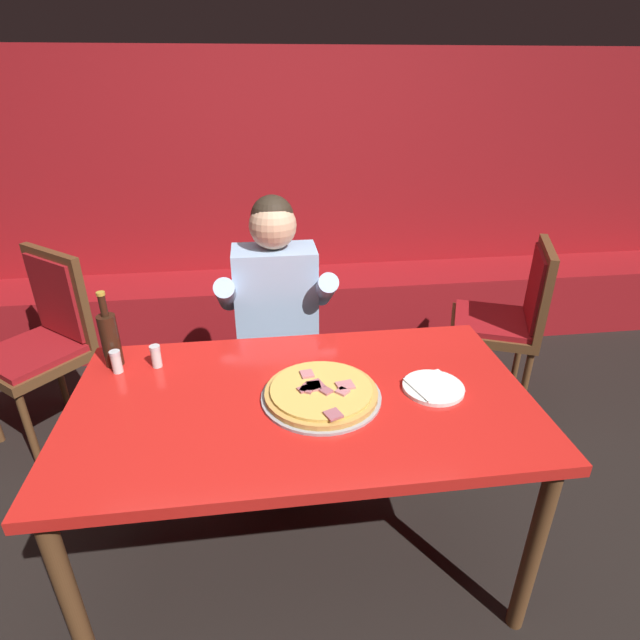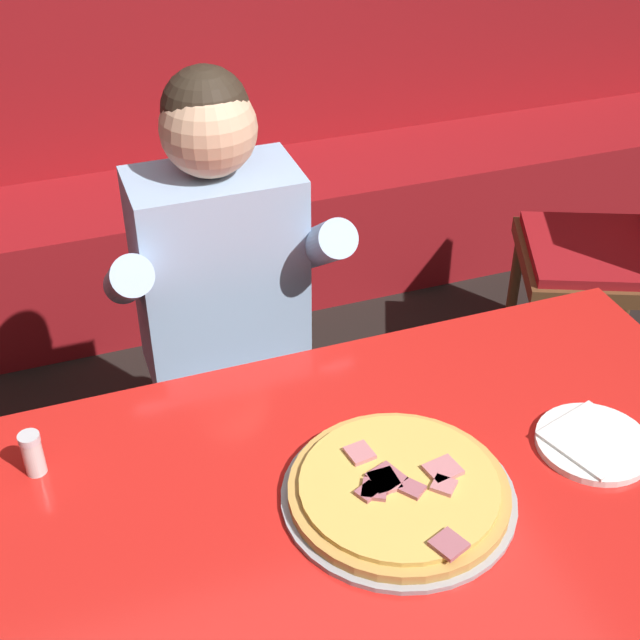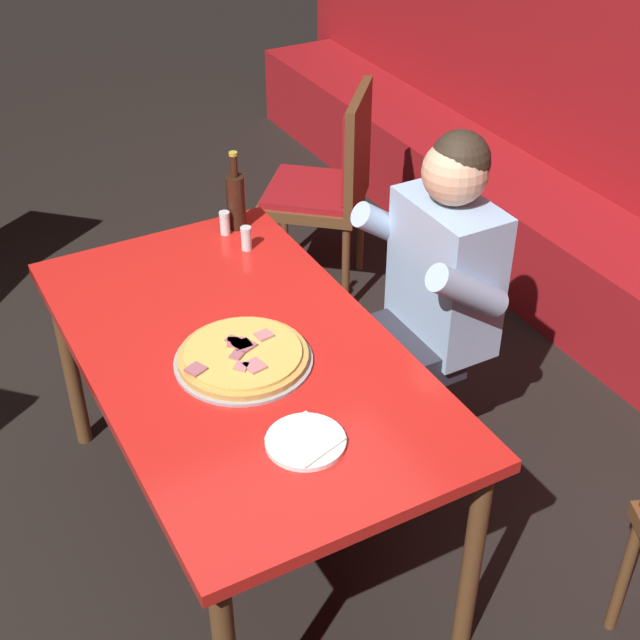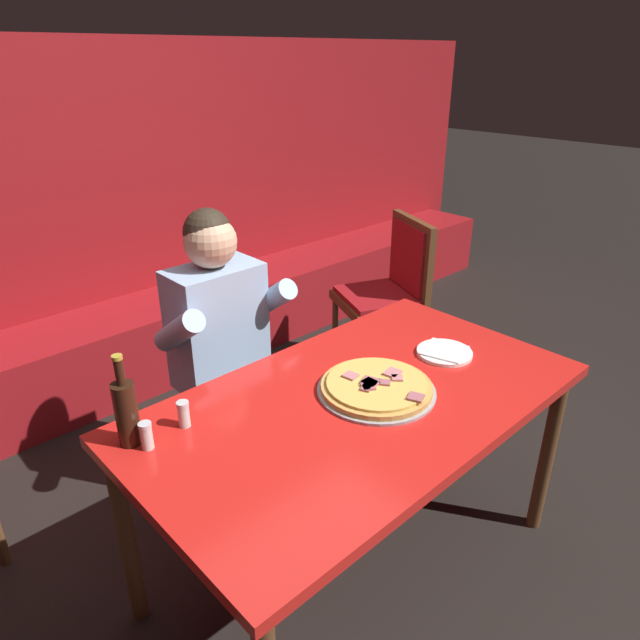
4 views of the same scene
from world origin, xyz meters
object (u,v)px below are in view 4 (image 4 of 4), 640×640
object	(u,v)px
dining_chair_near_right	(391,287)
main_dining_table	(359,417)
pizza	(377,387)
shaker_parmesan	(184,415)
shaker_red_pepper_flakes	(147,437)
beer_bottle	(126,411)
plate_white_paper	(445,352)
diner_seated_blue_shirt	(230,349)

from	to	relation	value
dining_chair_near_right	main_dining_table	bearing A→B (deg)	-143.92
main_dining_table	pizza	world-z (taller)	pizza
shaker_parmesan	dining_chair_near_right	world-z (taller)	dining_chair_near_right
main_dining_table	shaker_parmesan	bearing A→B (deg)	152.96
pizza	shaker_red_pepper_flakes	bearing A→B (deg)	160.36
shaker_red_pepper_flakes	dining_chair_near_right	world-z (taller)	dining_chair_near_right
shaker_parmesan	dining_chair_near_right	size ratio (longest dim) A/B	0.09
beer_bottle	shaker_parmesan	bearing A→B (deg)	-12.78
shaker_red_pepper_flakes	dining_chair_near_right	xyz separation A→B (m)	(1.85, 0.64, -0.23)
beer_bottle	main_dining_table	bearing A→B (deg)	-23.90
pizza	shaker_red_pepper_flakes	distance (m)	0.75
plate_white_paper	beer_bottle	distance (m)	1.17
plate_white_paper	main_dining_table	bearing A→B (deg)	178.01
pizza	dining_chair_near_right	size ratio (longest dim) A/B	0.41
plate_white_paper	beer_bottle	size ratio (longest dim) A/B	0.72
diner_seated_blue_shirt	dining_chair_near_right	xyz separation A→B (m)	(1.25, 0.19, -0.13)
pizza	plate_white_paper	bearing A→B (deg)	-0.16
pizza	dining_chair_near_right	bearing A→B (deg)	38.08
shaker_red_pepper_flakes	pizza	bearing A→B (deg)	-19.64
pizza	dining_chair_near_right	xyz separation A→B (m)	(1.14, 0.89, -0.21)
beer_bottle	shaker_parmesan	xyz separation A→B (m)	(0.16, -0.04, -0.07)
pizza	diner_seated_blue_shirt	xyz separation A→B (m)	(-0.11, 0.70, -0.09)
main_dining_table	diner_seated_blue_shirt	bearing A→B (deg)	93.79
beer_bottle	plate_white_paper	bearing A→B (deg)	-15.54
main_dining_table	shaker_red_pepper_flakes	bearing A→B (deg)	159.67
pizza	shaker_red_pepper_flakes	world-z (taller)	shaker_red_pepper_flakes
pizza	plate_white_paper	distance (m)	0.39
plate_white_paper	shaker_parmesan	size ratio (longest dim) A/B	2.44
main_dining_table	dining_chair_near_right	size ratio (longest dim) A/B	1.58
pizza	plate_white_paper	size ratio (longest dim) A/B	1.91
plate_white_paper	dining_chair_near_right	world-z (taller)	dining_chair_near_right
shaker_parmesan	diner_seated_blue_shirt	bearing A→B (deg)	42.61
pizza	shaker_parmesan	xyz separation A→B (m)	(-0.57, 0.27, 0.02)
pizza	shaker_red_pepper_flakes	xyz separation A→B (m)	(-0.71, 0.25, 0.02)
diner_seated_blue_shirt	dining_chair_near_right	size ratio (longest dim) A/B	1.31
pizza	shaker_parmesan	distance (m)	0.64
pizza	beer_bottle	distance (m)	0.80
plate_white_paper	dining_chair_near_right	bearing A→B (deg)	49.92
pizza	beer_bottle	world-z (taller)	beer_bottle
pizza	plate_white_paper	world-z (taller)	pizza
main_dining_table	pizza	size ratio (longest dim) A/B	3.83
diner_seated_blue_shirt	pizza	bearing A→B (deg)	-80.98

